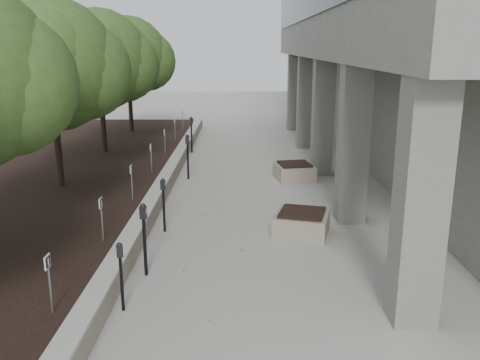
{
  "coord_description": "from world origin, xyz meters",
  "views": [
    {
      "loc": [
        0.61,
        -6.62,
        4.42
      ],
      "look_at": [
        0.55,
        6.82,
        0.87
      ],
      "focal_mm": 38.06,
      "sensor_mm": 36.0,
      "label": 1
    }
  ],
  "objects_px": {
    "crabapple_tree_4": "(100,81)",
    "parking_meter_3": "(164,205)",
    "parking_meter_5": "(192,135)",
    "parking_meter_4": "(188,157)",
    "crabapple_tree_5": "(129,74)",
    "planter_front": "(302,223)",
    "crabapple_tree_3": "(53,93)",
    "parking_meter_2": "(145,240)",
    "parking_meter_1": "(121,277)",
    "planter_back": "(294,171)"
  },
  "relations": [
    {
      "from": "crabapple_tree_3",
      "to": "planter_front",
      "type": "height_order",
      "value": "crabapple_tree_3"
    },
    {
      "from": "parking_meter_1",
      "to": "planter_back",
      "type": "relative_size",
      "value": 1.03
    },
    {
      "from": "crabapple_tree_5",
      "to": "planter_front",
      "type": "xyz_separation_m",
      "value": [
        6.85,
        -13.01,
        -2.83
      ]
    },
    {
      "from": "parking_meter_1",
      "to": "parking_meter_2",
      "type": "bearing_deg",
      "value": 65.51
    },
    {
      "from": "planter_front",
      "to": "parking_meter_5",
      "type": "bearing_deg",
      "value": 110.25
    },
    {
      "from": "parking_meter_3",
      "to": "parking_meter_4",
      "type": "distance_m",
      "value": 5.12
    },
    {
      "from": "crabapple_tree_5",
      "to": "parking_meter_5",
      "type": "distance_m",
      "value": 5.17
    },
    {
      "from": "parking_meter_1",
      "to": "planter_front",
      "type": "height_order",
      "value": "parking_meter_1"
    },
    {
      "from": "crabapple_tree_3",
      "to": "planter_front",
      "type": "xyz_separation_m",
      "value": [
        6.85,
        -3.01,
        -2.83
      ]
    },
    {
      "from": "crabapple_tree_5",
      "to": "parking_meter_5",
      "type": "xyz_separation_m",
      "value": [
        3.25,
        -3.26,
        -2.35
      ]
    },
    {
      "from": "crabapple_tree_4",
      "to": "parking_meter_4",
      "type": "height_order",
      "value": "crabapple_tree_4"
    },
    {
      "from": "crabapple_tree_5",
      "to": "parking_meter_1",
      "type": "bearing_deg",
      "value": -78.65
    },
    {
      "from": "parking_meter_2",
      "to": "parking_meter_3",
      "type": "distance_m",
      "value": 2.46
    },
    {
      "from": "crabapple_tree_3",
      "to": "parking_meter_2",
      "type": "relative_size",
      "value": 3.63
    },
    {
      "from": "crabapple_tree_5",
      "to": "crabapple_tree_3",
      "type": "bearing_deg",
      "value": -90.0
    },
    {
      "from": "crabapple_tree_3",
      "to": "parking_meter_2",
      "type": "bearing_deg",
      "value": -56.66
    },
    {
      "from": "planter_back",
      "to": "parking_meter_4",
      "type": "bearing_deg",
      "value": 179.32
    },
    {
      "from": "parking_meter_1",
      "to": "crabapple_tree_5",
      "type": "bearing_deg",
      "value": 82.57
    },
    {
      "from": "crabapple_tree_3",
      "to": "parking_meter_5",
      "type": "relative_size",
      "value": 3.55
    },
    {
      "from": "parking_meter_1",
      "to": "planter_back",
      "type": "height_order",
      "value": "parking_meter_1"
    },
    {
      "from": "crabapple_tree_3",
      "to": "parking_meter_4",
      "type": "xyz_separation_m",
      "value": [
        3.56,
        2.26,
        -2.35
      ]
    },
    {
      "from": "parking_meter_3",
      "to": "parking_meter_4",
      "type": "height_order",
      "value": "parking_meter_4"
    },
    {
      "from": "parking_meter_4",
      "to": "crabapple_tree_5",
      "type": "bearing_deg",
      "value": 113.79
    },
    {
      "from": "parking_meter_2",
      "to": "parking_meter_3",
      "type": "bearing_deg",
      "value": 96.84
    },
    {
      "from": "parking_meter_2",
      "to": "parking_meter_1",
      "type": "bearing_deg",
      "value": -88.75
    },
    {
      "from": "crabapple_tree_4",
      "to": "crabapple_tree_5",
      "type": "xyz_separation_m",
      "value": [
        0.0,
        5.0,
        0.0
      ]
    },
    {
      "from": "parking_meter_1",
      "to": "parking_meter_3",
      "type": "relative_size",
      "value": 0.93
    },
    {
      "from": "crabapple_tree_3",
      "to": "parking_meter_5",
      "type": "height_order",
      "value": "crabapple_tree_3"
    },
    {
      "from": "crabapple_tree_4",
      "to": "parking_meter_3",
      "type": "height_order",
      "value": "crabapple_tree_4"
    },
    {
      "from": "planter_back",
      "to": "parking_meter_5",
      "type": "bearing_deg",
      "value": 131.04
    },
    {
      "from": "crabapple_tree_3",
      "to": "parking_meter_4",
      "type": "bearing_deg",
      "value": 32.45
    },
    {
      "from": "parking_meter_4",
      "to": "parking_meter_1",
      "type": "bearing_deg",
      "value": -92.17
    },
    {
      "from": "crabapple_tree_3",
      "to": "crabapple_tree_5",
      "type": "height_order",
      "value": "same"
    },
    {
      "from": "parking_meter_5",
      "to": "planter_back",
      "type": "height_order",
      "value": "parking_meter_5"
    },
    {
      "from": "parking_meter_1",
      "to": "parking_meter_4",
      "type": "distance_m",
      "value": 8.98
    },
    {
      "from": "crabapple_tree_4",
      "to": "planter_back",
      "type": "xyz_separation_m",
      "value": [
        7.19,
        -2.78,
        -2.84
      ]
    },
    {
      "from": "crabapple_tree_3",
      "to": "parking_meter_3",
      "type": "distance_m",
      "value": 5.14
    },
    {
      "from": "planter_front",
      "to": "parking_meter_4",
      "type": "bearing_deg",
      "value": 121.96
    },
    {
      "from": "parking_meter_2",
      "to": "parking_meter_4",
      "type": "bearing_deg",
      "value": 96.5
    },
    {
      "from": "parking_meter_1",
      "to": "planter_back",
      "type": "xyz_separation_m",
      "value": [
        3.83,
        8.93,
        -0.34
      ]
    },
    {
      "from": "parking_meter_5",
      "to": "parking_meter_3",
      "type": "bearing_deg",
      "value": -108.06
    },
    {
      "from": "parking_meter_1",
      "to": "parking_meter_5",
      "type": "distance_m",
      "value": 13.46
    },
    {
      "from": "parking_meter_1",
      "to": "parking_meter_2",
      "type": "distance_m",
      "value": 1.41
    },
    {
      "from": "parking_meter_5",
      "to": "parking_meter_4",
      "type": "bearing_deg",
      "value": -105.65
    },
    {
      "from": "parking_meter_3",
      "to": "planter_back",
      "type": "relative_size",
      "value": 1.11
    },
    {
      "from": "planter_back",
      "to": "planter_front",
      "type": "bearing_deg",
      "value": -93.71
    },
    {
      "from": "crabapple_tree_4",
      "to": "parking_meter_2",
      "type": "height_order",
      "value": "crabapple_tree_4"
    },
    {
      "from": "parking_meter_1",
      "to": "parking_meter_5",
      "type": "height_order",
      "value": "parking_meter_5"
    },
    {
      "from": "crabapple_tree_3",
      "to": "parking_meter_1",
      "type": "xyz_separation_m",
      "value": [
        3.36,
        -6.71,
        -2.49
      ]
    },
    {
      "from": "parking_meter_2",
      "to": "parking_meter_5",
      "type": "distance_m",
      "value": 12.06
    }
  ]
}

